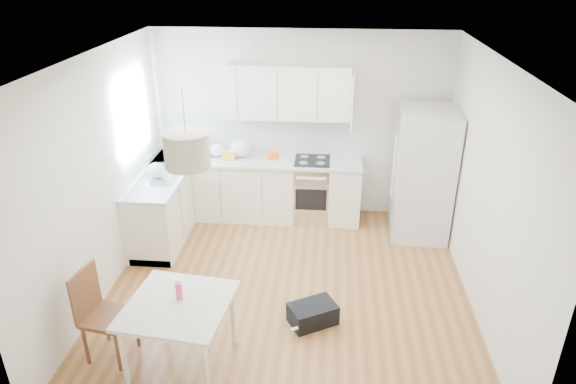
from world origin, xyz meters
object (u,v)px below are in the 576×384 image
(refrigerator, at_px, (424,174))
(dining_table, at_px, (179,310))
(dining_chair, at_px, (108,316))
(gym_bag, at_px, (313,314))

(refrigerator, height_order, dining_table, refrigerator)
(dining_chair, relative_size, gym_bag, 1.98)
(dining_table, bearing_deg, dining_chair, -178.76)
(refrigerator, distance_m, dining_chair, 4.38)
(dining_chair, bearing_deg, refrigerator, 49.55)
(refrigerator, distance_m, dining_table, 3.89)
(dining_chair, bearing_deg, gym_bag, 28.57)
(refrigerator, height_order, dining_chair, refrigerator)
(gym_bag, bearing_deg, refrigerator, 27.00)
(gym_bag, bearing_deg, dining_chair, 169.29)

